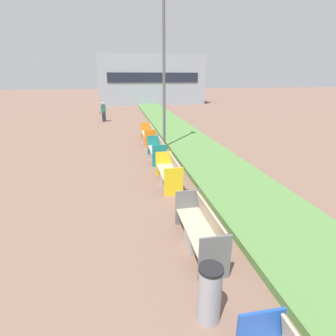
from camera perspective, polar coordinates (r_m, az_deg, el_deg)
The scene contains 9 objects.
planter_grass_strip at distance 10.82m, azimuth 11.17°, elevation -0.23°, with size 2.80×120.00×0.18m.
building_backdrop at distance 38.72m, azimuth -3.69°, elevation 18.60°, with size 14.09×5.58×6.41m.
bench_grey_frame at distance 6.02m, azimuth 7.03°, elevation -13.79°, with size 0.65×2.06×0.94m.
bench_yellow_frame at distance 9.24m, azimuth 0.26°, elevation -1.45°, with size 0.65×1.94×0.94m.
bench_teal_frame at distance 12.01m, azimuth -2.35°, elevation 3.46°, with size 0.65×1.94×0.94m.
bench_orange_frame at distance 15.44m, azimuth -4.24°, elevation 7.04°, with size 0.65×2.33×0.94m.
litter_bin at distance 4.49m, azimuth 9.03°, elevation -25.43°, with size 0.38×0.38×0.99m.
street_lamp_post at distance 13.36m, azimuth -0.91°, elevation 23.74°, with size 0.24×0.44×8.57m.
pedestrian_walking at distance 23.28m, azimuth -13.87°, elevation 11.79°, with size 0.53×0.24×1.62m.
Camera 1 is at (-0.67, 2.54, 3.63)m, focal length 28.00 mm.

